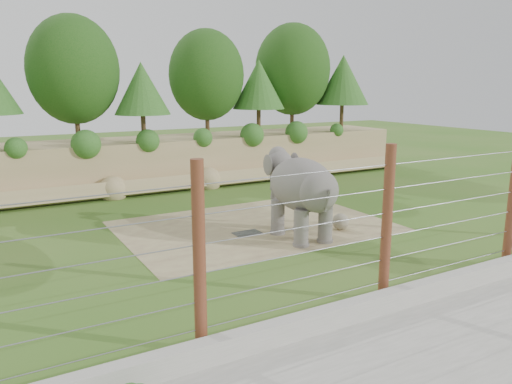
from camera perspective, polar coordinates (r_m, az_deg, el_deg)
ground at (r=16.65m, az=3.44°, el=-6.66°), size 90.00×90.00×0.00m
back_embankment at (r=27.48m, az=-10.15°, el=9.08°), size 30.00×5.52×8.77m
dirt_patch at (r=19.34m, az=-0.18°, el=-3.91°), size 10.00×7.00×0.02m
drain_grate at (r=18.37m, az=-1.03°, el=-4.70°), size 1.00×0.60×0.03m
elephant at (r=17.57m, az=5.20°, el=-0.57°), size 1.76×3.80×3.02m
stone_ball at (r=19.02m, az=9.63°, el=-3.36°), size 0.62×0.62×0.62m
retaining_wall at (r=12.96m, az=15.86°, el=-11.60°), size 26.00×0.35×0.50m
walkway at (r=11.91m, az=22.89°, el=-15.65°), size 26.00×4.00×0.01m
barrier_fence at (r=12.71m, az=14.72°, el=-3.63°), size 20.26×0.26×4.00m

